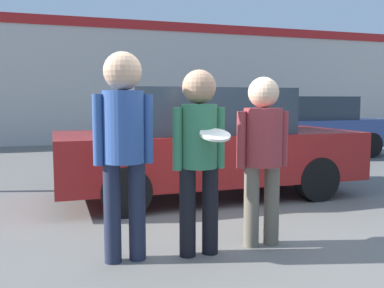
{
  "coord_description": "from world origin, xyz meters",
  "views": [
    {
      "loc": [
        -1.58,
        -3.92,
        1.43
      ],
      "look_at": [
        -0.32,
        -0.08,
        1.01
      ],
      "focal_mm": 40.0,
      "sensor_mm": 36.0,
      "label": 1
    }
  ],
  "objects_px": {
    "parked_car_near": "(206,143)",
    "parked_car_far": "(305,127)",
    "person_left": "(124,136)",
    "person_right": "(263,146)",
    "shrub": "(211,126)",
    "person_middle_with_frisbee": "(199,147)"
  },
  "relations": [
    {
      "from": "person_right",
      "to": "shrub",
      "type": "distance_m",
      "value": 10.37
    },
    {
      "from": "person_middle_with_frisbee",
      "to": "parked_car_near",
      "type": "xyz_separation_m",
      "value": [
        0.91,
        2.31,
        -0.22
      ]
    },
    {
      "from": "person_right",
      "to": "parked_car_near",
      "type": "height_order",
      "value": "person_right"
    },
    {
      "from": "person_left",
      "to": "parked_car_far",
      "type": "bearing_deg",
      "value": 45.97
    },
    {
      "from": "person_right",
      "to": "parked_car_far",
      "type": "relative_size",
      "value": 0.39
    },
    {
      "from": "person_middle_with_frisbee",
      "to": "person_right",
      "type": "relative_size",
      "value": 1.03
    },
    {
      "from": "person_middle_with_frisbee",
      "to": "shrub",
      "type": "xyz_separation_m",
      "value": [
        3.86,
        9.92,
        -0.46
      ]
    },
    {
      "from": "person_right",
      "to": "shrub",
      "type": "relative_size",
      "value": 1.51
    },
    {
      "from": "person_middle_with_frisbee",
      "to": "person_left",
      "type": "bearing_deg",
      "value": 174.62
    },
    {
      "from": "person_left",
      "to": "person_right",
      "type": "xyz_separation_m",
      "value": [
        1.35,
        0.0,
        -0.14
      ]
    },
    {
      "from": "person_left",
      "to": "person_right",
      "type": "distance_m",
      "value": 1.35
    },
    {
      "from": "parked_car_far",
      "to": "person_right",
      "type": "bearing_deg",
      "value": -126.2
    },
    {
      "from": "parked_car_near",
      "to": "shrub",
      "type": "height_order",
      "value": "parked_car_near"
    },
    {
      "from": "parked_car_near",
      "to": "shrub",
      "type": "bearing_deg",
      "value": 68.83
    },
    {
      "from": "person_middle_with_frisbee",
      "to": "shrub",
      "type": "distance_m",
      "value": 10.66
    },
    {
      "from": "person_left",
      "to": "person_middle_with_frisbee",
      "type": "height_order",
      "value": "person_left"
    },
    {
      "from": "parked_car_near",
      "to": "parked_car_far",
      "type": "xyz_separation_m",
      "value": [
        3.97,
        3.5,
        -0.03
      ]
    },
    {
      "from": "person_right",
      "to": "parked_car_far",
      "type": "bearing_deg",
      "value": 53.8
    },
    {
      "from": "person_left",
      "to": "parked_car_near",
      "type": "height_order",
      "value": "person_left"
    },
    {
      "from": "person_right",
      "to": "parked_car_near",
      "type": "xyz_separation_m",
      "value": [
        0.23,
        2.24,
        -0.2
      ]
    },
    {
      "from": "person_middle_with_frisbee",
      "to": "parked_car_near",
      "type": "bearing_deg",
      "value": 68.53
    },
    {
      "from": "shrub",
      "to": "person_left",
      "type": "bearing_deg",
      "value": -114.68
    }
  ]
}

